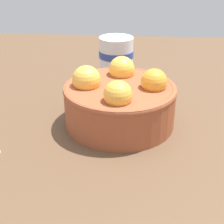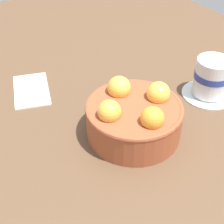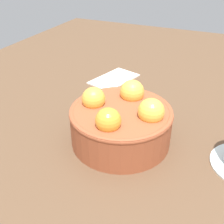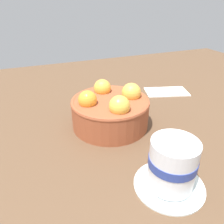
# 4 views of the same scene
# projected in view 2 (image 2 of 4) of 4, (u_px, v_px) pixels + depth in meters

# --- Properties ---
(ground_plane) EXTENTS (1.56, 1.09, 0.03)m
(ground_plane) POSITION_uv_depth(u_px,v_px,m) (133.00, 140.00, 0.63)
(ground_plane) COLOR brown
(terracotta_bowl) EXTENTS (0.17, 0.17, 0.09)m
(terracotta_bowl) POSITION_uv_depth(u_px,v_px,m) (134.00, 116.00, 0.59)
(terracotta_bowl) COLOR #9E4C2D
(terracotta_bowl) RESTS_ON ground_plane
(coffee_cup) EXTENTS (0.11, 0.11, 0.08)m
(coffee_cup) POSITION_uv_depth(u_px,v_px,m) (211.00, 79.00, 0.68)
(coffee_cup) COLOR white
(coffee_cup) RESTS_ON ground_plane
(folded_napkin) EXTENTS (0.14, 0.11, 0.01)m
(folded_napkin) POSITION_uv_depth(u_px,v_px,m) (31.00, 90.00, 0.72)
(folded_napkin) COLOR white
(folded_napkin) RESTS_ON ground_plane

